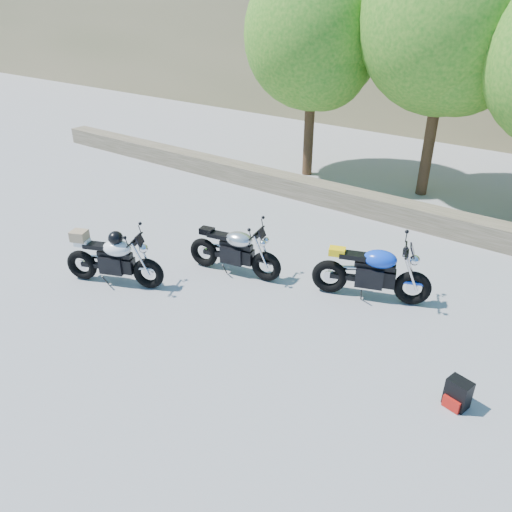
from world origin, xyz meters
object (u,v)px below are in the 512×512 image
Objects in this scene: silver_bike at (235,251)px; backpack at (458,394)px; white_bike at (113,258)px; blue_bike at (372,273)px.

silver_bike is 4.58m from backpack.
white_bike reaches higher than blue_bike.
backpack is (6.00, 0.59, -0.33)m from white_bike.
white_bike reaches higher than backpack.
backpack is at bearing -60.94° from blue_bike.
silver_bike reaches higher than backpack.
backpack is at bearing -24.14° from silver_bike.
blue_bike is 2.68m from backpack.
silver_bike is at bearing 176.00° from blue_bike.
white_bike is (-1.54, -1.60, 0.05)m from silver_bike.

